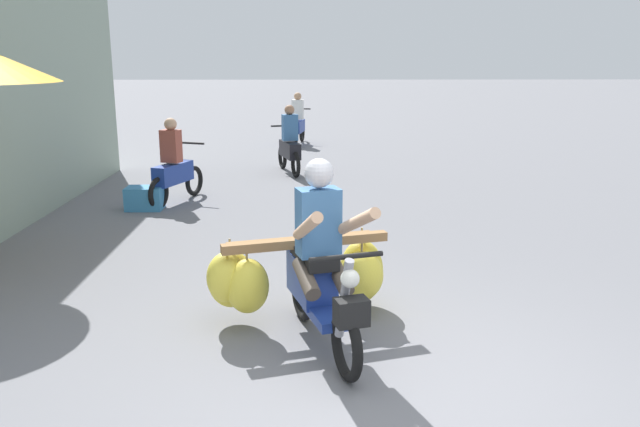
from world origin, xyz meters
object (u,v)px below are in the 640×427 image
Objects in this scene: motorbike_distant_ahead_right at (290,146)px; produce_crate at (145,198)px; motorbike_distant_far_ahead at (174,169)px; motorbike_distant_ahead_left at (298,124)px; motorbike_main_loaded at (305,273)px.

produce_crate is (-2.20, -3.13, -0.39)m from motorbike_distant_ahead_right.
motorbike_distant_far_ahead is (-1.80, -2.69, 0.00)m from motorbike_distant_ahead_right.
motorbike_distant_ahead_left is at bearing 72.96° from produce_crate.
motorbike_distant_far_ahead is (-1.90, -7.05, 0.00)m from motorbike_distant_ahead_left.
motorbike_distant_ahead_left is 7.85m from produce_crate.
motorbike_distant_ahead_left reaches higher than produce_crate.
motorbike_distant_far_ahead reaches higher than produce_crate.
motorbike_distant_ahead_right is (-0.36, 7.74, 0.05)m from motorbike_main_loaded.
motorbike_distant_ahead_right is at bearing 56.21° from motorbike_distant_far_ahead.
produce_crate is (-0.39, -0.44, -0.39)m from motorbike_distant_far_ahead.
motorbike_distant_ahead_right is at bearing -91.34° from motorbike_distant_ahead_left.
produce_crate is at bearing 119.03° from motorbike_main_loaded.
produce_crate is (-2.56, 4.60, -0.34)m from motorbike_main_loaded.
motorbike_main_loaded reaches higher than motorbike_distant_ahead_left.
produce_crate is (-2.30, -7.49, -0.39)m from motorbike_distant_ahead_left.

